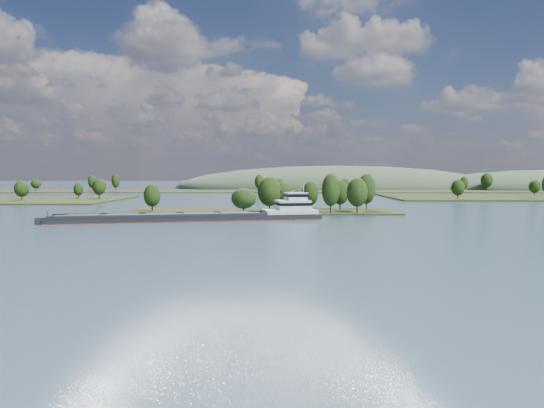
{
  "coord_description": "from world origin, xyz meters",
  "views": [
    {
      "loc": [
        7.47,
        -19.45,
        14.76
      ],
      "look_at": [
        4.24,
        130.0,
        6.0
      ],
      "focal_mm": 35.0,
      "sensor_mm": 36.0,
      "label": 1
    }
  ],
  "objects": [
    {
      "name": "hill_west",
      "position": [
        60.0,
        500.0,
        0.0
      ],
      "size": [
        320.0,
        160.0,
        44.0
      ],
      "primitive_type": "ellipsoid",
      "color": "#364932",
      "rests_on": "ground"
    },
    {
      "name": "back_shoreline",
      "position": [
        9.6,
        399.91,
        0.71
      ],
      "size": [
        900.0,
        60.0,
        15.46
      ],
      "color": "#253015",
      "rests_on": "ground"
    },
    {
      "name": "ground",
      "position": [
        0.0,
        120.0,
        0.0
      ],
      "size": [
        1800.0,
        1800.0,
        0.0
      ],
      "primitive_type": "plane",
      "color": "#314355",
      "rests_on": "ground"
    },
    {
      "name": "tree_island",
      "position": [
        7.82,
        178.32,
        4.31
      ],
      "size": [
        100.0,
        31.2,
        15.3
      ],
      "color": "#253015",
      "rests_on": "ground"
    },
    {
      "name": "cargo_barge",
      "position": [
        -16.94,
        145.49,
        1.46
      ],
      "size": [
        85.75,
        29.94,
        11.6
      ],
      "color": "black",
      "rests_on": "ground"
    }
  ]
}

